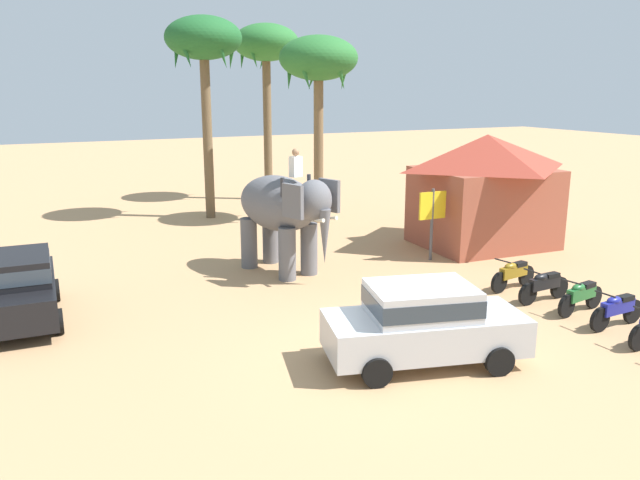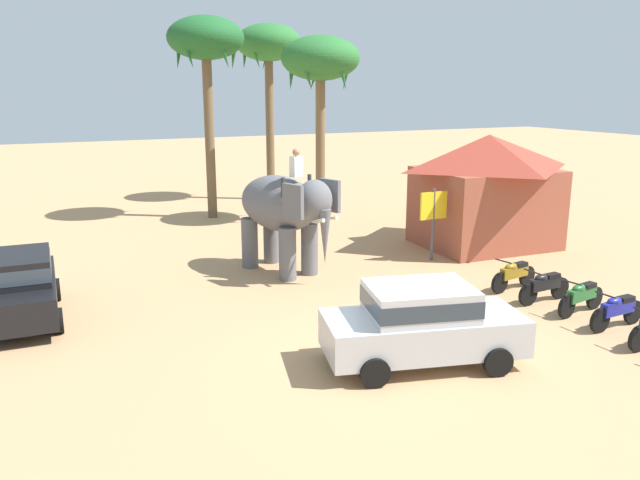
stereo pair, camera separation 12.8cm
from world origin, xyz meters
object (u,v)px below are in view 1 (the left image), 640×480
car_sedan_foreground (423,321)px  motorcycle_far_in_row (544,285)px  palm_tree_behind_elephant (204,44)px  roadside_hut (485,187)px  car_parked_far_side (17,285)px  signboard_yellow (432,210)px  elephant_with_mahout (283,209)px  motorcycle_mid_row (617,309)px  palm_tree_near_hut (318,63)px  motorcycle_end_of_row (513,273)px  motorcycle_fourth_in_row (581,295)px  palm_tree_left_of_road (266,48)px

car_sedan_foreground → motorcycle_far_in_row: size_ratio=2.44×
palm_tree_behind_elephant → roadside_hut: palm_tree_behind_elephant is taller
car_sedan_foreground → car_parked_far_side: (-7.51, 6.31, 0.00)m
signboard_yellow → roadside_hut: bearing=17.2°
elephant_with_mahout → roadside_hut: size_ratio=0.77×
car_sedan_foreground → motorcycle_far_in_row: bearing=19.3°
car_parked_far_side → motorcycle_mid_row: car_parked_far_side is taller
car_parked_far_side → palm_tree_behind_elephant: size_ratio=0.49×
palm_tree_near_hut → signboard_yellow: 8.68m
motorcycle_mid_row → signboard_yellow: bearing=93.7°
roadside_hut → signboard_yellow: bearing=-162.8°
signboard_yellow → palm_tree_near_hut: bearing=95.6°
car_sedan_foreground → motorcycle_end_of_row: (5.19, 3.00, -0.46)m
motorcycle_fourth_in_row → elephant_with_mahout: bearing=129.2°
motorcycle_end_of_row → palm_tree_left_of_road: size_ratio=0.21×
elephant_with_mahout → motorcycle_far_in_row: 7.80m
motorcycle_fourth_in_row → signboard_yellow: 5.99m
car_sedan_foreground → car_parked_far_side: size_ratio=1.06×
motorcycle_fourth_in_row → car_parked_far_side: bearing=156.7°
motorcycle_fourth_in_row → motorcycle_end_of_row: bearing=94.9°
palm_tree_left_of_road → motorcycle_far_in_row: bearing=-87.2°
motorcycle_far_in_row → roadside_hut: roadside_hut is taller
motorcycle_mid_row → car_parked_far_side: bearing=152.6°
palm_tree_behind_elephant → signboard_yellow: palm_tree_behind_elephant is taller
car_parked_far_side → elephant_with_mahout: size_ratio=1.04×
palm_tree_near_hut → motorcycle_far_in_row: bearing=-85.3°
palm_tree_behind_elephant → palm_tree_left_of_road: palm_tree_left_of_road is taller
palm_tree_left_of_road → roadside_hut: bearing=-74.2°
car_sedan_foreground → roadside_hut: size_ratio=0.84×
motorcycle_fourth_in_row → palm_tree_near_hut: (-1.17, 12.99, 6.08)m
motorcycle_end_of_row → palm_tree_left_of_road: 18.27m
car_sedan_foreground → motorcycle_far_in_row: 5.51m
motorcycle_end_of_row → signboard_yellow: 3.81m
motorcycle_far_in_row → motorcycle_fourth_in_row: bearing=-79.2°
car_sedan_foreground → car_parked_far_side: bearing=139.9°
motorcycle_far_in_row → palm_tree_near_hut: palm_tree_near_hut is taller
motorcycle_far_in_row → roadside_hut: bearing=65.2°
palm_tree_left_of_road → roadside_hut: (3.50, -12.36, -5.32)m
elephant_with_mahout → motorcycle_end_of_row: 7.01m
motorcycle_fourth_in_row → motorcycle_far_in_row: 1.08m
elephant_with_mahout → motorcycle_end_of_row: elephant_with_mahout is taller
motorcycle_far_in_row → palm_tree_left_of_road: bearing=92.8°
elephant_with_mahout → palm_tree_behind_elephant: (0.35, 9.23, 5.35)m
elephant_with_mahout → signboard_yellow: size_ratio=1.67×
car_parked_far_side → motorcycle_fourth_in_row: 14.05m
motorcycle_far_in_row → signboard_yellow: 4.95m
car_sedan_foreground → elephant_with_mahout: 7.49m
motorcycle_end_of_row → roadside_hut: 5.46m
car_sedan_foreground → motorcycle_mid_row: 5.39m
motorcycle_far_in_row → roadside_hut: size_ratio=0.35×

